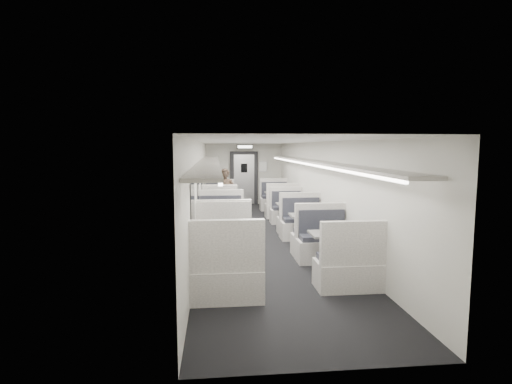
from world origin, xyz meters
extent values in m
cube|color=black|center=(0.00, 0.00, -0.06)|extent=(3.00, 12.00, 0.12)
cube|color=white|center=(0.00, 0.00, 2.46)|extent=(3.00, 12.00, 0.12)
cube|color=silver|center=(0.00, 6.06, 1.20)|extent=(3.00, 0.12, 2.40)
cube|color=silver|center=(0.00, -6.06, 1.20)|extent=(3.00, 0.12, 2.40)
cube|color=silver|center=(-1.56, 0.00, 1.20)|extent=(0.12, 12.00, 2.40)
cube|color=silver|center=(1.56, 0.00, 1.20)|extent=(0.12, 12.00, 2.40)
cube|color=white|center=(-1.00, 2.54, 0.22)|extent=(1.05, 0.59, 0.45)
cube|color=#20232B|center=(-1.00, 2.57, 0.50)|extent=(0.94, 0.47, 0.10)
cube|color=white|center=(-1.00, 2.33, 0.80)|extent=(1.05, 0.12, 0.70)
cube|color=white|center=(-1.00, 4.10, 0.22)|extent=(1.05, 0.59, 0.45)
cube|color=#20232B|center=(-1.00, 4.07, 0.50)|extent=(0.94, 0.47, 0.10)
cube|color=white|center=(-1.00, 4.31, 0.80)|extent=(1.05, 0.12, 0.70)
cylinder|color=silver|center=(-1.00, 3.32, 0.34)|extent=(0.10, 0.10, 0.69)
cylinder|color=silver|center=(-1.00, 3.32, 0.01)|extent=(0.36, 0.36, 0.03)
cube|color=slate|center=(-1.00, 3.32, 0.73)|extent=(0.88, 0.60, 0.04)
cube|color=white|center=(-1.00, 0.39, 0.22)|extent=(1.04, 0.58, 0.44)
cube|color=#20232B|center=(-1.00, 0.42, 0.49)|extent=(0.92, 0.46, 0.10)
cube|color=white|center=(-1.00, 0.18, 0.79)|extent=(1.04, 0.12, 0.69)
cube|color=white|center=(-1.00, 1.92, 0.22)|extent=(1.04, 0.58, 0.44)
cube|color=#20232B|center=(-1.00, 1.89, 0.49)|extent=(0.92, 0.46, 0.10)
cube|color=white|center=(-1.00, 2.13, 0.79)|extent=(1.04, 0.12, 0.69)
cylinder|color=silver|center=(-1.00, 1.16, 0.34)|extent=(0.10, 0.10, 0.68)
cylinder|color=silver|center=(-1.00, 1.16, 0.01)|extent=(0.35, 0.35, 0.03)
cube|color=slate|center=(-1.00, 1.16, 0.72)|extent=(0.86, 0.59, 0.04)
cube|color=white|center=(-1.00, -1.84, 0.24)|extent=(1.13, 0.63, 0.48)
cube|color=#20232B|center=(-1.00, -1.81, 0.53)|extent=(1.00, 0.50, 0.11)
cube|color=white|center=(-1.00, -2.07, 0.85)|extent=(1.13, 0.13, 0.75)
cube|color=white|center=(-1.00, -0.18, 0.24)|extent=(1.13, 0.63, 0.48)
cube|color=#20232B|center=(-1.00, -0.21, 0.53)|extent=(1.00, 0.50, 0.11)
cube|color=white|center=(-1.00, 0.05, 0.85)|extent=(1.13, 0.13, 0.75)
cylinder|color=silver|center=(-1.00, -1.01, 0.37)|extent=(0.11, 0.11, 0.74)
cylinder|color=silver|center=(-1.00, -1.01, 0.02)|extent=(0.38, 0.38, 0.03)
cube|color=slate|center=(-1.00, -1.01, 0.78)|extent=(0.94, 0.64, 0.04)
cube|color=white|center=(-1.00, -3.93, 0.24)|extent=(1.15, 0.64, 0.49)
cube|color=#20232B|center=(-1.00, -3.90, 0.54)|extent=(1.02, 0.51, 0.11)
cube|color=white|center=(-1.00, -4.17, 0.87)|extent=(1.15, 0.13, 0.76)
cube|color=white|center=(-1.00, -2.24, 0.24)|extent=(1.15, 0.64, 0.49)
cube|color=#20232B|center=(-1.00, -2.27, 0.54)|extent=(1.02, 0.51, 0.11)
cube|color=white|center=(-1.00, -2.00, 0.87)|extent=(1.15, 0.13, 0.76)
cylinder|color=silver|center=(-1.00, -3.08, 0.38)|extent=(0.11, 0.11, 0.75)
cylinder|color=silver|center=(-1.00, -3.08, 0.02)|extent=(0.39, 0.39, 0.03)
cube|color=slate|center=(-1.00, -3.08, 0.79)|extent=(0.96, 0.65, 0.04)
cube|color=white|center=(1.00, 2.87, 0.22)|extent=(1.04, 0.58, 0.44)
cube|color=#20232B|center=(1.00, 2.90, 0.49)|extent=(0.93, 0.46, 0.10)
cube|color=white|center=(1.00, 2.66, 0.79)|extent=(1.04, 0.12, 0.69)
cube|color=white|center=(1.00, 4.41, 0.22)|extent=(1.04, 0.58, 0.44)
cube|color=#20232B|center=(1.00, 4.38, 0.49)|extent=(0.93, 0.46, 0.10)
cube|color=white|center=(1.00, 4.62, 0.79)|extent=(1.04, 0.12, 0.69)
cylinder|color=silver|center=(1.00, 3.64, 0.34)|extent=(0.10, 0.10, 0.68)
cylinder|color=silver|center=(1.00, 3.64, 0.01)|extent=(0.35, 0.35, 0.03)
cube|color=slate|center=(1.00, 3.64, 0.72)|extent=(0.87, 0.59, 0.04)
cube|color=white|center=(1.00, 0.48, 0.21)|extent=(0.98, 0.55, 0.42)
cube|color=#20232B|center=(1.00, 0.51, 0.46)|extent=(0.87, 0.44, 0.09)
cube|color=white|center=(1.00, 0.28, 0.74)|extent=(0.98, 0.11, 0.65)
cube|color=white|center=(1.00, 1.93, 0.21)|extent=(0.98, 0.55, 0.42)
cube|color=#20232B|center=(1.00, 1.90, 0.46)|extent=(0.87, 0.44, 0.09)
cube|color=white|center=(1.00, 2.13, 0.74)|extent=(0.98, 0.11, 0.65)
cylinder|color=silver|center=(1.00, 1.21, 0.32)|extent=(0.09, 0.09, 0.64)
cylinder|color=silver|center=(1.00, 1.21, 0.01)|extent=(0.33, 0.33, 0.03)
cube|color=slate|center=(1.00, 1.21, 0.68)|extent=(0.82, 0.56, 0.04)
cube|color=white|center=(1.00, -1.71, 0.22)|extent=(1.05, 0.58, 0.45)
cube|color=#20232B|center=(1.00, -1.68, 0.50)|extent=(0.93, 0.47, 0.10)
cube|color=white|center=(1.00, -1.92, 0.79)|extent=(1.05, 0.12, 0.69)
cube|color=white|center=(1.00, -0.16, 0.22)|extent=(1.05, 0.58, 0.45)
cube|color=#20232B|center=(1.00, -0.19, 0.50)|extent=(0.93, 0.47, 0.10)
cube|color=white|center=(1.00, 0.05, 0.79)|extent=(1.05, 0.12, 0.69)
cylinder|color=silver|center=(1.00, -0.93, 0.34)|extent=(0.10, 0.10, 0.68)
cylinder|color=silver|center=(1.00, -0.93, 0.01)|extent=(0.36, 0.36, 0.03)
cube|color=slate|center=(1.00, -0.93, 0.72)|extent=(0.87, 0.59, 0.04)
cube|color=white|center=(1.00, -3.68, 0.22)|extent=(1.06, 0.59, 0.45)
cube|color=#20232B|center=(1.00, -3.65, 0.50)|extent=(0.94, 0.47, 0.10)
cube|color=white|center=(1.00, -3.90, 0.80)|extent=(1.06, 0.12, 0.70)
cube|color=white|center=(1.00, -2.13, 0.22)|extent=(1.06, 0.59, 0.45)
cube|color=#20232B|center=(1.00, -2.16, 0.50)|extent=(0.94, 0.47, 0.10)
cube|color=white|center=(1.00, -1.92, 0.80)|extent=(1.06, 0.12, 0.70)
cylinder|color=silver|center=(1.00, -2.91, 0.34)|extent=(0.10, 0.10, 0.69)
cylinder|color=silver|center=(1.00, -2.91, 0.01)|extent=(0.36, 0.36, 0.03)
cube|color=slate|center=(1.00, -2.91, 0.73)|extent=(0.88, 0.60, 0.04)
imported|color=black|center=(-0.82, 2.44, 0.81)|extent=(0.66, 0.50, 1.62)
cube|color=black|center=(-1.49, 3.40, 1.35)|extent=(0.02, 1.18, 0.84)
cube|color=black|center=(-1.49, 1.20, 1.35)|extent=(0.02, 1.18, 0.84)
cube|color=black|center=(-1.49, -1.00, 1.35)|extent=(0.02, 1.18, 0.84)
cube|color=black|center=(-1.49, -3.20, 1.35)|extent=(0.02, 1.18, 0.84)
cube|color=white|center=(-1.26, -0.30, 1.92)|extent=(0.46, 10.40, 0.05)
cube|color=white|center=(-1.06, -0.30, 1.87)|extent=(0.05, 10.20, 0.04)
cube|color=white|center=(1.26, -0.30, 1.92)|extent=(0.46, 10.40, 0.05)
cube|color=white|center=(1.06, -0.30, 1.87)|extent=(0.05, 10.20, 0.04)
cube|color=black|center=(0.00, 5.94, 1.05)|extent=(1.10, 0.10, 2.10)
cube|color=silver|center=(0.00, 5.91, 1.00)|extent=(0.80, 0.05, 1.95)
cube|color=black|center=(0.00, 5.87, 1.45)|extent=(0.25, 0.02, 0.35)
cube|color=black|center=(0.00, 5.45, 2.28)|extent=(0.62, 0.10, 0.16)
cube|color=silver|center=(0.00, 5.39, 2.28)|extent=(0.54, 0.02, 0.10)
cube|color=white|center=(0.75, 5.92, 1.50)|extent=(0.32, 0.02, 0.40)
camera|label=1|loc=(-1.11, -9.74, 2.28)|focal=28.00mm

